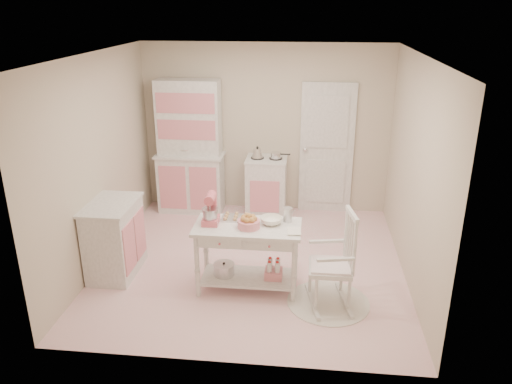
# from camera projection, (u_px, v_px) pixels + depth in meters

# --- Properties ---
(room_shell) EXTENTS (3.84, 3.84, 2.62)m
(room_shell) POSITION_uv_depth(u_px,v_px,m) (251.00, 139.00, 5.82)
(room_shell) COLOR pink
(room_shell) RESTS_ON ground
(door) EXTENTS (0.82, 0.05, 2.04)m
(door) POSITION_uv_depth(u_px,v_px,m) (327.00, 149.00, 7.69)
(door) COLOR white
(door) RESTS_ON ground
(hutch) EXTENTS (1.06, 0.50, 2.08)m
(hutch) POSITION_uv_depth(u_px,v_px,m) (190.00, 147.00, 7.70)
(hutch) COLOR white
(hutch) RESTS_ON ground
(stove) EXTENTS (0.62, 0.57, 0.92)m
(stove) POSITION_uv_depth(u_px,v_px,m) (266.00, 187.00, 7.74)
(stove) COLOR white
(stove) RESTS_ON ground
(base_cabinet) EXTENTS (0.54, 0.84, 0.92)m
(base_cabinet) POSITION_uv_depth(u_px,v_px,m) (114.00, 239.00, 6.04)
(base_cabinet) COLOR white
(base_cabinet) RESTS_ON ground
(lace_rug) EXTENTS (0.92, 0.92, 0.01)m
(lace_rug) POSITION_uv_depth(u_px,v_px,m) (328.00, 302.00, 5.57)
(lace_rug) COLOR white
(lace_rug) RESTS_ON ground
(rocking_chair) EXTENTS (0.61, 0.80, 1.10)m
(rocking_chair) POSITION_uv_depth(u_px,v_px,m) (331.00, 259.00, 5.37)
(rocking_chair) COLOR white
(rocking_chair) RESTS_ON ground
(work_table) EXTENTS (1.20, 0.60, 0.80)m
(work_table) POSITION_uv_depth(u_px,v_px,m) (248.00, 257.00, 5.73)
(work_table) COLOR white
(work_table) RESTS_ON ground
(stand_mixer) EXTENTS (0.21, 0.29, 0.34)m
(stand_mixer) POSITION_uv_depth(u_px,v_px,m) (210.00, 209.00, 5.58)
(stand_mixer) COLOR #E05E6E
(stand_mixer) RESTS_ON work_table
(cookie_tray) EXTENTS (0.34, 0.24, 0.02)m
(cookie_tray) POSITION_uv_depth(u_px,v_px,m) (237.00, 218.00, 5.76)
(cookie_tray) COLOR silver
(cookie_tray) RESTS_ON work_table
(bread_basket) EXTENTS (0.25, 0.25, 0.09)m
(bread_basket) POSITION_uv_depth(u_px,v_px,m) (249.00, 224.00, 5.52)
(bread_basket) COLOR pink
(bread_basket) RESTS_ON work_table
(mixing_bowl) EXTENTS (0.25, 0.25, 0.08)m
(mixing_bowl) POSITION_uv_depth(u_px,v_px,m) (271.00, 221.00, 5.62)
(mixing_bowl) COLOR white
(mixing_bowl) RESTS_ON work_table
(metal_pitcher) EXTENTS (0.10, 0.10, 0.17)m
(metal_pitcher) POSITION_uv_depth(u_px,v_px,m) (288.00, 215.00, 5.66)
(metal_pitcher) COLOR silver
(metal_pitcher) RESTS_ON work_table
(recipe_book) EXTENTS (0.16, 0.21, 0.02)m
(recipe_book) POSITION_uv_depth(u_px,v_px,m) (287.00, 231.00, 5.42)
(recipe_book) COLOR white
(recipe_book) RESTS_ON work_table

